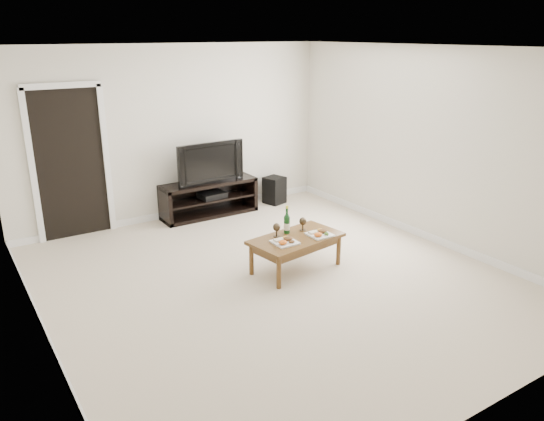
% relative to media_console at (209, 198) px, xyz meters
% --- Properties ---
extents(floor, '(5.50, 5.50, 0.00)m').
position_rel_media_console_xyz_m(floor, '(-0.40, -2.50, -0.28)').
color(floor, beige).
rests_on(floor, ground).
extents(back_wall, '(5.00, 0.04, 2.60)m').
position_rel_media_console_xyz_m(back_wall, '(-0.40, 0.27, 1.02)').
color(back_wall, silver).
rests_on(back_wall, ground).
extents(ceiling, '(5.00, 5.50, 0.04)m').
position_rel_media_console_xyz_m(ceiling, '(-0.40, -2.50, 2.35)').
color(ceiling, white).
rests_on(ceiling, back_wall).
extents(doorway, '(0.90, 0.02, 2.05)m').
position_rel_media_console_xyz_m(doorway, '(-1.95, 0.24, 0.75)').
color(doorway, black).
rests_on(doorway, ground).
extents(media_console, '(1.52, 0.45, 0.55)m').
position_rel_media_console_xyz_m(media_console, '(0.00, 0.00, 0.00)').
color(media_console, black).
rests_on(media_console, ground).
extents(television, '(1.10, 0.18, 0.63)m').
position_rel_media_console_xyz_m(television, '(0.00, 0.00, 0.59)').
color(television, black).
rests_on(television, media_console).
extents(av_receiver, '(0.42, 0.33, 0.08)m').
position_rel_media_console_xyz_m(av_receiver, '(0.05, -0.01, 0.05)').
color(av_receiver, black).
rests_on(av_receiver, media_console).
extents(subwoofer, '(0.37, 0.37, 0.45)m').
position_rel_media_console_xyz_m(subwoofer, '(1.21, -0.03, -0.05)').
color(subwoofer, black).
rests_on(subwoofer, ground).
extents(coffee_table, '(1.19, 0.76, 0.42)m').
position_rel_media_console_xyz_m(coffee_table, '(-0.02, -2.38, -0.07)').
color(coffee_table, brown).
rests_on(coffee_table, ground).
extents(plate_left, '(0.27, 0.27, 0.07)m').
position_rel_media_console_xyz_m(plate_left, '(-0.24, -2.47, 0.18)').
color(plate_left, white).
rests_on(plate_left, coffee_table).
extents(plate_right, '(0.27, 0.27, 0.07)m').
position_rel_media_console_xyz_m(plate_right, '(0.25, -2.49, 0.18)').
color(plate_right, white).
rests_on(plate_right, coffee_table).
extents(wine_bottle, '(0.07, 0.07, 0.35)m').
position_rel_media_console_xyz_m(wine_bottle, '(-0.04, -2.21, 0.32)').
color(wine_bottle, '#103B16').
rests_on(wine_bottle, coffee_table).
extents(goblet_left, '(0.09, 0.09, 0.17)m').
position_rel_media_console_xyz_m(goblet_left, '(-0.21, -2.24, 0.23)').
color(goblet_left, '#372C1E').
rests_on(goblet_left, coffee_table).
extents(goblet_right, '(0.09, 0.09, 0.17)m').
position_rel_media_console_xyz_m(goblet_right, '(0.18, -2.24, 0.23)').
color(goblet_right, '#372C1E').
rests_on(goblet_right, coffee_table).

